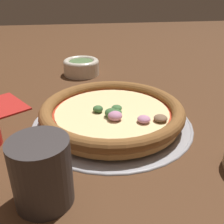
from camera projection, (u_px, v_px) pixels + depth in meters
ground_plane at (112, 124)px, 0.57m from camera, size 3.00×3.00×0.00m
pizza_tray at (112, 122)px, 0.57m from camera, size 0.34×0.34×0.01m
pizza at (112, 112)px, 0.55m from camera, size 0.30×0.30×0.04m
bowl_far at (81, 66)px, 0.85m from camera, size 0.12×0.12×0.05m
drinking_cup at (42, 172)px, 0.35m from camera, size 0.08×0.08×0.10m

